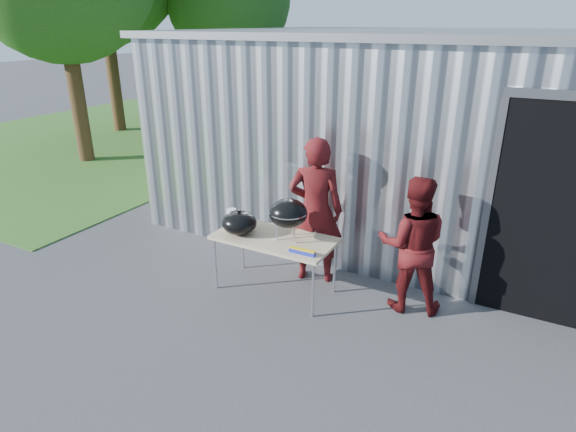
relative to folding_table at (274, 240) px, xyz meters
The scene contains 11 objects.
ground 1.09m from the folding_table, 73.77° to the right, with size 80.00×80.00×0.00m, color #3A3A3D.
building 4.05m from the folding_table, 73.22° to the left, with size 8.20×6.20×3.10m.
grass_patch 10.22m from the folding_table, 149.29° to the left, with size 10.00×12.00×0.02m, color #2D591E.
folding_table is the anchor object (origin of this frame).
kettle_grill 0.49m from the folding_table, ahead, with size 0.47×0.47×0.95m.
grill_lid 0.49m from the folding_table, 167.33° to the right, with size 0.44×0.44×0.32m.
paper_towels 0.62m from the folding_table, behind, with size 0.12×0.12×0.28m, color white.
white_tub 0.58m from the folding_table, 163.02° to the left, with size 0.20×0.15×0.10m, color white.
foil_box 0.57m from the folding_table, 26.00° to the right, with size 0.32×0.05×0.06m.
person_cook 0.67m from the folding_table, 61.29° to the left, with size 0.71×0.46×1.94m, color #4C0F11.
person_bystander 1.66m from the folding_table, 15.26° to the left, with size 0.80×0.63×1.65m, color #4C0F11.
Camera 1 is at (2.50, -3.89, 3.22)m, focal length 30.00 mm.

